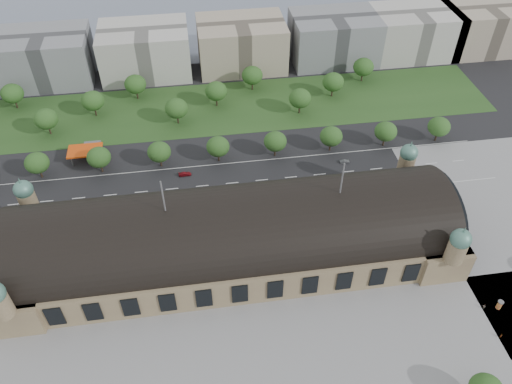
{
  "coord_description": "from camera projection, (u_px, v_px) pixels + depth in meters",
  "views": [
    {
      "loc": [
        -8.41,
        -110.67,
        133.38
      ],
      "look_at": [
        10.46,
        16.48,
        14.0
      ],
      "focal_mm": 35.0,
      "sensor_mm": 36.0,
      "label": 1
    }
  ],
  "objects": [
    {
      "name": "parked_car_2",
      "position": [
        36.0,
        225.0,
        181.98
      ],
      "size": [
        6.03,
        5.02,
        1.65
      ],
      "primitive_type": "imported",
      "rotation": [
        0.0,
        0.0,
        -1.0
      ],
      "color": "navy",
      "rests_on": "ground"
    },
    {
      "name": "parked_car_5",
      "position": [
        134.0,
        222.0,
        182.97
      ],
      "size": [
        6.05,
        5.45,
        1.56
      ],
      "primitive_type": "imported",
      "rotation": [
        0.0,
        0.0,
        -0.93
      ],
      "color": "gray",
      "rests_on": "ground"
    },
    {
      "name": "bus_east",
      "position": [
        267.0,
        194.0,
        192.33
      ],
      "size": [
        13.11,
        4.02,
        3.6
      ],
      "primitive_type": "imported",
      "rotation": [
        0.0,
        0.0,
        1.49
      ],
      "color": "beige",
      "rests_on": "ground"
    },
    {
      "name": "traffic_car_4",
      "position": [
        250.0,
        188.0,
        196.6
      ],
      "size": [
        4.48,
        2.11,
        1.48
      ],
      "primitive_type": "imported",
      "rotation": [
        0.0,
        0.0,
        -1.66
      ],
      "color": "#1A214A",
      "rests_on": "ground"
    },
    {
      "name": "tree_row_7",
      "position": [
        331.0,
        136.0,
        210.41
      ],
      "size": [
        9.6,
        9.6,
        11.52
      ],
      "color": "#2D2116",
      "rests_on": "ground"
    },
    {
      "name": "office_6",
      "position": [
        414.0,
        32.0,
        272.48
      ],
      "size": [
        45.0,
        32.0,
        24.0
      ],
      "primitive_type": "cube",
      "color": "beige",
      "rests_on": "ground"
    },
    {
      "name": "tree_belt_9",
      "position": [
        300.0,
        98.0,
        230.98
      ],
      "size": [
        10.4,
        10.4,
        12.48
      ],
      "color": "#2D2116",
      "rests_on": "ground"
    },
    {
      "name": "parked_car_4",
      "position": [
        136.0,
        219.0,
        183.99
      ],
      "size": [
        4.82,
        3.78,
        1.53
      ],
      "primitive_type": "imported",
      "rotation": [
        0.0,
        0.0,
        -1.03
      ],
      "color": "silver",
      "rests_on": "ground"
    },
    {
      "name": "tree_belt_3",
      "position": [
        46.0,
        119.0,
        218.72
      ],
      "size": [
        10.4,
        10.4,
        12.48
      ],
      "color": "#2D2116",
      "rests_on": "ground"
    },
    {
      "name": "plaza_east",
      "position": [
        512.0,
        225.0,
        182.96
      ],
      "size": [
        56.0,
        100.0,
        0.12
      ],
      "primitive_type": "cube",
      "color": "gray",
      "rests_on": "ground"
    },
    {
      "name": "tree_row_8",
      "position": [
        386.0,
        131.0,
        212.99
      ],
      "size": [
        9.6,
        9.6,
        11.52
      ],
      "color": "#2D2116",
      "rests_on": "ground"
    },
    {
      "name": "parked_car_0",
      "position": [
        74.0,
        221.0,
        183.5
      ],
      "size": [
        4.38,
        2.88,
        1.37
      ],
      "primitive_type": "imported",
      "rotation": [
        0.0,
        0.0,
        -1.19
      ],
      "color": "black",
      "rests_on": "ground"
    },
    {
      "name": "petrol_station",
      "position": [
        89.0,
        149.0,
        211.4
      ],
      "size": [
        14.0,
        13.0,
        5.05
      ],
      "color": "#D5440C",
      "rests_on": "ground"
    },
    {
      "name": "traffic_car_3",
      "position": [
        185.0,
        174.0,
        202.84
      ],
      "size": [
        5.23,
        2.36,
        1.49
      ],
      "primitive_type": "imported",
      "rotation": [
        0.0,
        0.0,
        1.63
      ],
      "color": "maroon",
      "rests_on": "ground"
    },
    {
      "name": "road_slab",
      "position": [
        172.0,
        189.0,
        197.28
      ],
      "size": [
        260.0,
        26.0,
        0.1
      ],
      "primitive_type": "cube",
      "color": "black",
      "rests_on": "ground"
    },
    {
      "name": "parked_car_6",
      "position": [
        178.0,
        218.0,
        184.69
      ],
      "size": [
        5.01,
        4.61,
        1.41
      ],
      "primitive_type": "imported",
      "rotation": [
        0.0,
        0.0,
        -0.88
      ],
      "color": "black",
      "rests_on": "ground"
    },
    {
      "name": "tree_belt_10",
      "position": [
        333.0,
        82.0,
        241.72
      ],
      "size": [
        10.4,
        10.4,
        12.48
      ],
      "color": "#2D2116",
      "rests_on": "ground"
    },
    {
      "name": "tree_belt_6",
      "position": [
        176.0,
        108.0,
        224.85
      ],
      "size": [
        10.4,
        10.4,
        12.48
      ],
      "color": "#2D2116",
      "rests_on": "ground"
    },
    {
      "name": "tree_row_5",
      "position": [
        218.0,
        147.0,
        205.25
      ],
      "size": [
        9.6,
        9.6,
        11.52
      ],
      "color": "#2D2116",
      "rests_on": "ground"
    },
    {
      "name": "pedestrian_1",
      "position": [
        501.0,
        336.0,
        148.46
      ],
      "size": [
        0.78,
        0.8,
        1.85
      ],
      "primitive_type": "imported",
      "rotation": [
        0.0,
        0.0,
        0.84
      ],
      "color": "gray",
      "rests_on": "ground"
    },
    {
      "name": "parked_car_1",
      "position": [
        40.0,
        232.0,
        179.35
      ],
      "size": [
        5.55,
        4.59,
        1.41
      ],
      "primitive_type": "imported",
      "rotation": [
        0.0,
        0.0,
        -1.04
      ],
      "color": "maroon",
      "rests_on": "ground"
    },
    {
      "name": "tree_row_2",
      "position": [
        37.0,
        163.0,
        197.5
      ],
      "size": [
        9.6,
        9.6,
        11.52
      ],
      "color": "#2D2116",
      "rests_on": "ground"
    },
    {
      "name": "office_2",
      "position": [
        45.0,
        58.0,
        251.51
      ],
      "size": [
        45.0,
        32.0,
        24.0
      ],
      "primitive_type": "cube",
      "color": "gray",
      "rests_on": "ground"
    },
    {
      "name": "plaza_south",
      "position": [
        286.0,
        372.0,
        141.07
      ],
      "size": [
        190.0,
        48.0,
        0.12
      ],
      "primitive_type": "cube",
      "color": "gray",
      "rests_on": "ground"
    },
    {
      "name": "office_5",
      "position": [
        334.0,
        38.0,
        267.64
      ],
      "size": [
        45.0,
        32.0,
        24.0
      ],
      "primitive_type": "cube",
      "color": "gray",
      "rests_on": "ground"
    },
    {
      "name": "station",
      "position": [
        232.0,
        237.0,
        164.89
      ],
      "size": [
        150.0,
        48.4,
        44.3
      ],
      "color": "#8E7C58",
      "rests_on": "ground"
    },
    {
      "name": "tree_belt_7",
      "position": [
        216.0,
        91.0,
        235.59
      ],
      "size": [
        10.4,
        10.4,
        12.48
      ],
      "color": "#2D2116",
      "rests_on": "ground"
    },
    {
      "name": "traffic_car_2",
      "position": [
        95.0,
        210.0,
        187.77
      ],
      "size": [
        5.63,
        3.1,
        1.49
      ],
      "primitive_type": "imported",
      "rotation": [
        0.0,
        0.0,
        -1.45
      ],
      "color": "black",
      "rests_on": "ground"
    },
    {
      "name": "bus_mid",
      "position": [
        278.0,
        191.0,
        193.73
      ],
      "size": [
        12.72,
        3.57,
        3.51
      ],
      "primitive_type": "imported",
      "rotation": [
        0.0,
        0.0,
        1.62
      ],
      "color": "beige",
      "rests_on": "ground"
    },
    {
      "name": "tree_row_6",
      "position": [
        275.0,
        141.0,
        207.83
      ],
      "size": [
        9.6,
        9.6,
        11.52
      ],
      "color": "#2D2116",
      "rests_on": "ground"
    },
    {
      "name": "bus_west",
      "position": [
        205.0,
        198.0,
        191.05
      ],
      "size": [
        13.01,
        3.3,
        3.61
      ],
      "primitive_type": "imported",
      "rotation": [
        0.0,
        0.0,
        1.55
      ],
      "color": "#C7441F",
      "rests_on": "ground"
    },
    {
      "name": "parked_car_3",
      "position": [
        74.0,
        221.0,
        183.48
      ],
      "size": [
        4.43,
        3.26,
        1.4
      ],
      "primitive_type": "imported",
      "rotation": [
        0.0,
        0.0,
        -1.13
      ],
      "color": "slate",
      "rests_on": "ground"
    },
    {
      "name": "tree_belt_5",
      "position": [
        135.0,
        84.0,
        240.2
      ],
      "size": [
        10.4,
        10.4,
        12.48
      ],
      "color": "#2D2116",
      "rests_on": "ground"
    },
    {
      "name": "tree_row_9",
      "position": [
        439.0,
        127.0,
        215.57
      ],
      "size": [
        9.6,
        9.6,
        11.52
      ],
      "color": "#2D2116",
      "rests_on": "ground"
    },
    {
      "name": "office_7",
      "position": [
        482.0,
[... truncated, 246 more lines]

